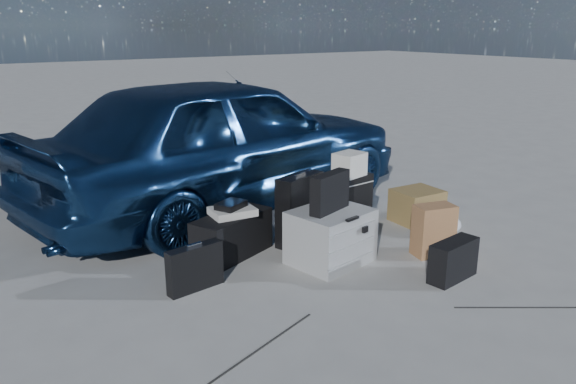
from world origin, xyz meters
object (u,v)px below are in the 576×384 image
object	(u,v)px
suitcase_left	(300,209)
suitcase_right	(348,206)
pelican_case	(330,236)
briefcase	(195,268)
car	(224,142)
duffel_bag	(232,235)
cardboard_box	(417,206)

from	to	relation	value
suitcase_left	suitcase_right	size ratio (longest dim) A/B	1.10
pelican_case	suitcase_left	xyz separation A→B (m)	(0.05, 0.50, 0.09)
suitcase_right	pelican_case	bearing A→B (deg)	-147.40
briefcase	suitcase_left	bearing A→B (deg)	8.44
car	pelican_case	distance (m)	1.88
car	suitcase_right	xyz separation A→B (m)	(0.54, -1.41, -0.45)
briefcase	duffel_bag	world-z (taller)	duffel_bag
briefcase	car	bearing A→B (deg)	47.90
briefcase	suitcase_right	bearing A→B (deg)	0.89
suitcase_right	cardboard_box	xyz separation A→B (m)	(0.83, -0.11, -0.13)
briefcase	duffel_bag	bearing A→B (deg)	30.12
suitcase_left	cardboard_box	size ratio (longest dim) A/B	1.45
suitcase_left	suitcase_right	distance (m)	0.51
pelican_case	briefcase	world-z (taller)	pelican_case
briefcase	suitcase_right	xyz separation A→B (m)	(1.71, 0.22, 0.12)
suitcase_left	suitcase_right	xyz separation A→B (m)	(0.49, -0.10, -0.03)
pelican_case	duffel_bag	distance (m)	0.85
pelican_case	duffel_bag	size ratio (longest dim) A/B	0.84
suitcase_right	duffel_bag	distance (m)	1.17
suitcase_left	cardboard_box	distance (m)	1.35
suitcase_left	pelican_case	bearing A→B (deg)	-111.89
briefcase	suitcase_left	xyz separation A→B (m)	(1.21, 0.32, 0.15)
briefcase	suitcase_left	world-z (taller)	suitcase_left
pelican_case	cardboard_box	size ratio (longest dim) A/B	1.41
car	suitcase_left	size ratio (longest dim) A/B	6.72
car	briefcase	world-z (taller)	car
pelican_case	briefcase	distance (m)	1.18
briefcase	cardboard_box	distance (m)	2.54
car	briefcase	distance (m)	2.08
car	suitcase_left	distance (m)	1.37
suitcase_left	duffel_bag	bearing A→B (deg)	155.66
pelican_case	cardboard_box	bearing A→B (deg)	2.17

